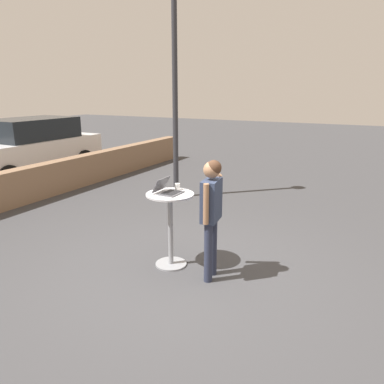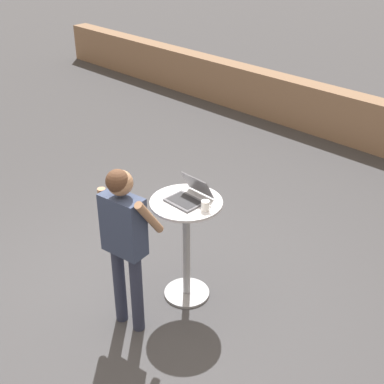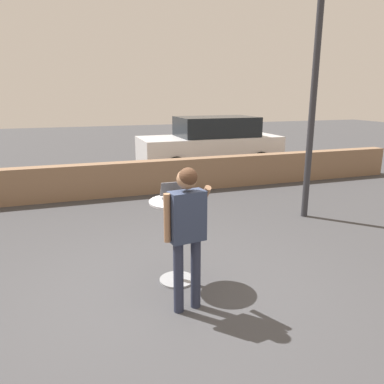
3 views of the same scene
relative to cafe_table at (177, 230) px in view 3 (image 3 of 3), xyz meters
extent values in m
plane|color=#3D3D3F|center=(-0.20, -0.35, -0.68)|extent=(50.00, 50.00, 0.00)
cube|color=#84664C|center=(-0.20, 4.45, -0.29)|extent=(15.59, 0.35, 0.78)
cylinder|color=gray|center=(0.00, 0.00, -0.67)|extent=(0.45, 0.45, 0.03)
cylinder|color=gray|center=(0.00, 0.00, -0.15)|extent=(0.07, 0.07, 1.02)
cylinder|color=#B7B7BC|center=(0.00, 0.00, 0.37)|extent=(0.66, 0.66, 0.02)
cube|color=#515156|center=(0.00, -0.03, 0.39)|extent=(0.32, 0.24, 0.02)
cube|color=black|center=(0.00, -0.03, 0.40)|extent=(0.28, 0.19, 0.00)
cube|color=#515156|center=(0.00, 0.14, 0.50)|extent=(0.32, 0.12, 0.19)
cube|color=white|center=(0.00, 0.14, 0.50)|extent=(0.29, 0.10, 0.17)
cylinder|color=white|center=(0.23, 0.01, 0.43)|extent=(0.07, 0.07, 0.09)
torus|color=white|center=(0.28, 0.01, 0.43)|extent=(0.04, 0.01, 0.04)
cylinder|color=#282D42|center=(-0.18, -0.67, -0.27)|extent=(0.11, 0.11, 0.81)
cylinder|color=#282D42|center=(0.02, -0.64, -0.27)|extent=(0.11, 0.11, 0.81)
cube|color=#2D3851|center=(-0.08, -0.66, 0.40)|extent=(0.40, 0.24, 0.54)
sphere|color=#936B4C|center=(-0.08, -0.66, 0.80)|extent=(0.21, 0.21, 0.21)
sphere|color=#472D1E|center=(-0.08, -0.69, 0.82)|extent=(0.19, 0.19, 0.19)
cylinder|color=#936B4C|center=(-0.30, -0.69, 0.42)|extent=(0.07, 0.07, 0.51)
cylinder|color=#936B4C|center=(0.13, -0.55, 0.52)|extent=(0.11, 0.31, 0.40)
cube|color=silver|center=(3.03, 6.54, -0.01)|extent=(4.30, 1.73, 0.77)
cube|color=black|center=(3.25, 6.54, 0.67)|extent=(2.36, 1.52, 0.59)
cylinder|color=black|center=(1.70, 5.72, -0.36)|extent=(0.64, 0.22, 0.64)
cylinder|color=black|center=(1.70, 7.36, -0.36)|extent=(0.64, 0.22, 0.64)
cylinder|color=black|center=(4.36, 5.72, -0.36)|extent=(0.64, 0.22, 0.64)
cylinder|color=black|center=(4.36, 7.36, -0.36)|extent=(0.64, 0.22, 0.64)
cylinder|color=#2D2D33|center=(3.11, 1.70, 1.62)|extent=(0.12, 0.12, 4.61)
camera|label=1|loc=(-4.23, -2.54, 1.76)|focal=35.00mm
camera|label=2|loc=(2.93, -2.93, 2.81)|focal=50.00mm
camera|label=3|loc=(-1.24, -4.17, 1.63)|focal=35.00mm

